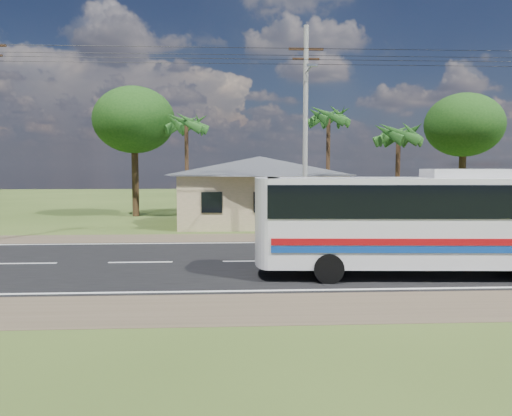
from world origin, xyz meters
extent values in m
plane|color=#314619|center=(0.00, 0.00, 0.00)|extent=(120.00, 120.00, 0.00)
cube|color=black|center=(0.00, 0.00, 0.01)|extent=(120.00, 10.00, 0.02)
cube|color=brown|center=(0.00, 6.50, 0.01)|extent=(120.00, 3.00, 0.01)
cube|color=brown|center=(0.00, -6.50, 0.01)|extent=(120.00, 3.00, 0.01)
cube|color=silver|center=(0.00, 4.70, 0.03)|extent=(120.00, 0.15, 0.01)
cube|color=silver|center=(0.00, -4.70, 0.03)|extent=(120.00, 0.15, 0.01)
cube|color=silver|center=(0.00, 0.00, 0.03)|extent=(120.00, 0.15, 0.01)
cube|color=tan|center=(1.00, 13.00, 1.60)|extent=(10.00, 8.00, 3.20)
cube|color=#4C4F54|center=(1.00, 13.00, 3.25)|extent=(10.60, 8.60, 0.10)
pyramid|color=#4C4F54|center=(1.00, 13.00, 4.40)|extent=(12.40, 10.00, 1.20)
cube|color=black|center=(-2.00, 8.98, 1.70)|extent=(1.20, 0.08, 1.20)
cube|color=black|center=(1.00, 8.98, 1.70)|extent=(1.20, 0.08, 1.20)
cube|color=black|center=(4.00, 8.98, 1.70)|extent=(1.20, 0.08, 1.20)
cylinder|color=#3B2515|center=(10.70, 6.70, 1.30)|extent=(0.16, 0.16, 2.60)
cylinder|color=#3B2515|center=(10.70, 10.30, 1.30)|extent=(0.16, 0.16, 2.60)
cylinder|color=#3B2515|center=(15.30, 10.30, 1.30)|extent=(0.16, 0.16, 2.60)
cube|color=brown|center=(13.00, 7.40, 2.90)|extent=(5.20, 2.28, 0.90)
cube|color=brown|center=(13.00, 9.60, 2.90)|extent=(5.20, 2.28, 0.90)
cube|color=#3B2515|center=(13.00, 8.50, 3.25)|extent=(5.20, 0.12, 0.12)
cube|color=#9E9E99|center=(12.00, 5.60, 0.45)|extent=(7.00, 0.30, 0.90)
cylinder|color=#9E9E99|center=(3.00, 6.50, 5.50)|extent=(0.26, 0.26, 11.00)
cube|color=#3B2515|center=(3.00, 6.50, 9.80)|extent=(1.80, 0.12, 0.12)
cube|color=#3B2515|center=(3.00, 6.50, 9.30)|extent=(1.40, 0.10, 0.10)
cylinder|color=gray|center=(3.00, 5.50, 8.60)|extent=(0.08, 2.00, 0.08)
cube|color=gray|center=(3.00, 4.50, 8.60)|extent=(0.50, 0.18, 0.12)
cylinder|color=black|center=(-5.00, 6.50, 9.60)|extent=(16.00, 0.02, 0.02)
cylinder|color=black|center=(10.50, 6.50, 9.60)|extent=(15.00, 0.02, 0.02)
cylinder|color=#47301E|center=(9.50, 11.00, 3.00)|extent=(0.28, 0.28, 6.00)
cylinder|color=#47301E|center=(6.00, 15.50, 3.75)|extent=(0.28, 0.28, 7.50)
cylinder|color=#47301E|center=(-4.00, 16.00, 3.50)|extent=(0.28, 0.28, 7.00)
cylinder|color=#47301E|center=(-8.00, 18.00, 2.97)|extent=(0.50, 0.50, 5.95)
ellipsoid|color=#143A0F|center=(-8.00, 18.00, 7.15)|extent=(6.00, 6.00, 4.92)
cylinder|color=#47301E|center=(16.00, 16.00, 2.80)|extent=(0.50, 0.50, 5.60)
ellipsoid|color=#143A0F|center=(16.00, 16.00, 6.72)|extent=(5.60, 5.60, 4.59)
cube|color=silver|center=(6.27, -2.89, 1.93)|extent=(12.02, 3.19, 2.97)
cube|color=black|center=(6.27, -2.89, 2.68)|extent=(12.07, 3.25, 1.09)
cube|color=black|center=(0.33, -2.53, 2.33)|extent=(0.26, 2.28, 1.78)
cube|color=maroon|center=(6.19, -4.14, 1.39)|extent=(11.67, 0.75, 0.22)
cube|color=navy|center=(6.19, -4.14, 1.14)|extent=(11.67, 0.75, 0.22)
cube|color=silver|center=(7.26, -2.95, 3.57)|extent=(3.06, 1.76, 0.30)
cylinder|color=black|center=(2.24, -3.79, 0.50)|extent=(1.01, 0.41, 0.99)
cylinder|color=black|center=(2.38, -1.51, 0.50)|extent=(1.01, 0.41, 0.99)
cylinder|color=black|center=(9.30, -1.93, 0.50)|extent=(1.01, 0.41, 0.99)
imported|color=black|center=(1.02, 5.78, 0.41)|extent=(1.63, 1.06, 0.81)
camera|label=1|loc=(-0.96, -19.62, 3.87)|focal=35.00mm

